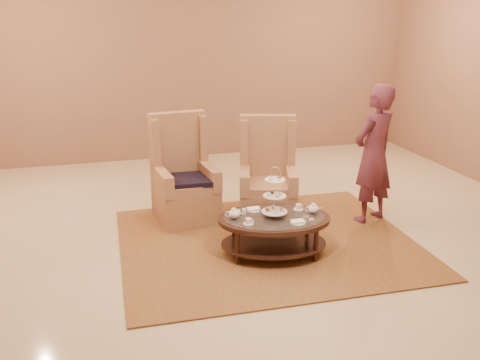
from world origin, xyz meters
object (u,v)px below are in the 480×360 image
object	(u,v)px
armchair_left	(184,184)
armchair_right	(267,185)
tea_table	(274,224)
person	(374,155)

from	to	relation	value
armchair_left	armchair_right	bearing A→B (deg)	-21.61
tea_table	armchair_left	xyz separation A→B (m)	(-0.74, 1.31, 0.08)
tea_table	person	size ratio (longest dim) A/B	0.77
armchair_left	armchair_right	size ratio (longest dim) A/B	1.03
tea_table	armchair_left	world-z (taller)	armchair_left
tea_table	person	bearing A→B (deg)	32.75
person	armchair_left	bearing A→B (deg)	-40.97
tea_table	armchair_left	distance (m)	1.51
armchair_left	tea_table	bearing A→B (deg)	-67.31
armchair_right	person	distance (m)	1.33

